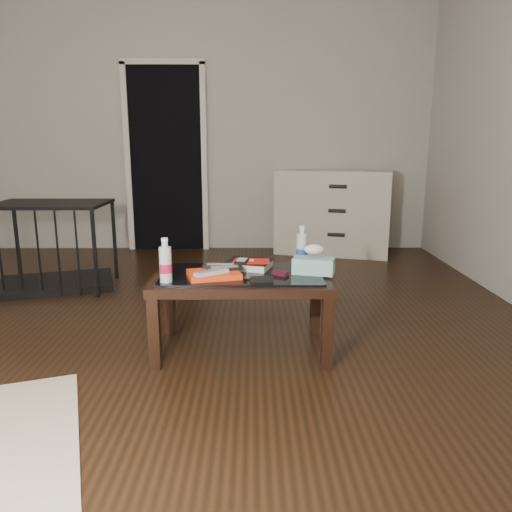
{
  "coord_description": "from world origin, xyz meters",
  "views": [
    {
      "loc": [
        0.55,
        -3.13,
        1.19
      ],
      "look_at": [
        0.57,
        -0.33,
        0.55
      ],
      "focal_mm": 35.0,
      "sensor_mm": 36.0,
      "label": 1
    }
  ],
  "objects": [
    {
      "name": "water_bottle_right",
      "position": [
        0.85,
        -0.18,
        0.58
      ],
      "size": [
        0.08,
        0.08,
        0.24
      ],
      "primitive_type": "cylinder",
      "rotation": [
        0.0,
        0.0,
        -0.22
      ],
      "color": "silver",
      "rests_on": "coffee_table"
    },
    {
      "name": "magazines",
      "position": [
        0.34,
        -0.47,
        0.48
      ],
      "size": [
        0.32,
        0.27,
        0.03
      ],
      "primitive_type": "cube",
      "rotation": [
        0.0,
        0.0,
        0.26
      ],
      "color": "#F13E16",
      "rests_on": "coffee_table"
    },
    {
      "name": "remote_black_front",
      "position": [
        0.39,
        -0.43,
        0.5
      ],
      "size": [
        0.21,
        0.1,
        0.02
      ],
      "primitive_type": "cube",
      "rotation": [
        0.0,
        0.0,
        0.26
      ],
      "color": "black",
      "rests_on": "magazines"
    },
    {
      "name": "water_bottle_left",
      "position": [
        0.09,
        -0.56,
        0.58
      ],
      "size": [
        0.08,
        0.08,
        0.24
      ],
      "primitive_type": "cylinder",
      "rotation": [
        0.0,
        0.0,
        -0.24
      ],
      "color": "#B7BFC3",
      "rests_on": "coffee_table"
    },
    {
      "name": "tissue_box",
      "position": [
        0.9,
        -0.4,
        0.51
      ],
      "size": [
        0.25,
        0.18,
        0.09
      ],
      "primitive_type": "cube",
      "rotation": [
        0.0,
        0.0,
        -0.27
      ],
      "color": "teal",
      "rests_on": "coffee_table"
    },
    {
      "name": "flip_phone",
      "position": [
        0.71,
        -0.43,
        0.47
      ],
      "size": [
        0.1,
        0.09,
        0.02
      ],
      "primitive_type": "cube",
      "rotation": [
        0.0,
        0.0,
        -0.57
      ],
      "color": "#330B16",
      "rests_on": "coffee_table"
    },
    {
      "name": "dvd_mailers",
      "position": [
        0.53,
        -0.29,
        0.51
      ],
      "size": [
        0.21,
        0.16,
        0.01
      ],
      "primitive_type": "cube",
      "rotation": [
        0.0,
        0.0,
        -0.16
      ],
      "color": "red",
      "rests_on": "textbook"
    },
    {
      "name": "ground",
      "position": [
        0.0,
        0.0,
        0.0
      ],
      "size": [
        5.0,
        5.0,
        0.0
      ],
      "primitive_type": "plane",
      "color": "black",
      "rests_on": "ground"
    },
    {
      "name": "dresser",
      "position": [
        1.42,
        2.23,
        0.45
      ],
      "size": [
        1.29,
        0.8,
        0.9
      ],
      "rotation": [
        0.0,
        0.0,
        -0.27
      ],
      "color": "beige",
      "rests_on": "ground"
    },
    {
      "name": "room_shell",
      "position": [
        0.0,
        0.0,
        1.62
      ],
      "size": [
        5.0,
        5.0,
        5.0
      ],
      "color": "#B8B4A9",
      "rests_on": "ground"
    },
    {
      "name": "textbook",
      "position": [
        0.53,
        -0.27,
        0.48
      ],
      "size": [
        0.3,
        0.27,
        0.05
      ],
      "primitive_type": "cube",
      "rotation": [
        0.0,
        0.0,
        -0.31
      ],
      "color": "black",
      "rests_on": "coffee_table"
    },
    {
      "name": "remote_black_back",
      "position": [
        0.37,
        -0.37,
        0.5
      ],
      "size": [
        0.2,
        0.05,
        0.02
      ],
      "primitive_type": "cube",
      "rotation": [
        0.0,
        0.0,
        0.01
      ],
      "color": "black",
      "rests_on": "magazines"
    },
    {
      "name": "coffee_table",
      "position": [
        0.49,
        -0.38,
        0.4
      ],
      "size": [
        1.0,
        0.6,
        0.46
      ],
      "color": "black",
      "rests_on": "ground"
    },
    {
      "name": "pet_crate",
      "position": [
        -1.1,
        0.92,
        0.23
      ],
      "size": [
        1.04,
        0.84,
        0.71
      ],
      "rotation": [
        0.0,
        0.0,
        0.31
      ],
      "color": "black",
      "rests_on": "ground"
    },
    {
      "name": "remote_silver",
      "position": [
        0.33,
        -0.52,
        0.5
      ],
      "size": [
        0.19,
        0.16,
        0.02
      ],
      "primitive_type": "cube",
      "rotation": [
        0.0,
        0.0,
        0.66
      ],
      "color": "#B6B7BB",
      "rests_on": "magazines"
    },
    {
      "name": "ipod",
      "position": [
        0.49,
        -0.33,
        0.52
      ],
      "size": [
        0.08,
        0.12,
        0.02
      ],
      "primitive_type": "cube",
      "rotation": [
        0.0,
        0.0,
        -0.21
      ],
      "color": "black",
      "rests_on": "dvd_mailers"
    },
    {
      "name": "wallet",
      "position": [
        0.6,
        -0.55,
        0.47
      ],
      "size": [
        0.12,
        0.08,
        0.02
      ],
      "primitive_type": "cube",
      "rotation": [
        0.0,
        0.0,
        0.06
      ],
      "color": "black",
      "rests_on": "coffee_table"
    },
    {
      "name": "doorway",
      "position": [
        -0.4,
        2.47,
        1.02
      ],
      "size": [
        0.9,
        0.08,
        2.07
      ],
      "color": "black",
      "rests_on": "ground"
    }
  ]
}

